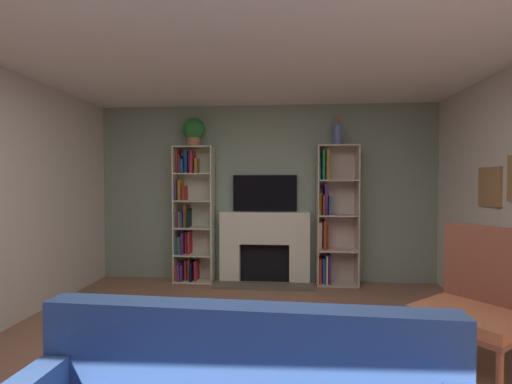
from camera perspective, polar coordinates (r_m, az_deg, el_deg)
name	(u,v)px	position (r m, az deg, el deg)	size (l,w,h in m)	color
wall_back_accent	(265,193)	(5.19, 1.48, -0.18)	(4.95, 0.06, 2.53)	gray
ceiling	(242,8)	(2.60, -2.18, 27.38)	(4.95, 5.76, 0.06)	white
fireplace	(265,245)	(5.13, 1.39, -8.55)	(1.37, 0.51, 1.00)	white
tv	(265,193)	(5.13, 1.44, -0.17)	(0.91, 0.06, 0.52)	black
bookshelf_left	(191,216)	(5.23, -10.38, -3.86)	(0.56, 0.29, 1.93)	beige
bookshelf_right	(332,217)	(5.10, 12.03, -4.01)	(0.56, 0.31, 1.93)	beige
potted_plant	(194,131)	(5.21, -9.93, 9.66)	(0.32, 0.32, 0.41)	#AF7653
vase_with_flowers	(338,134)	(5.09, 12.94, 8.96)	(0.13, 0.13, 0.42)	#5669A1
armchair	(477,301)	(3.29, 31.80, -14.66)	(0.89, 0.90, 1.08)	brown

